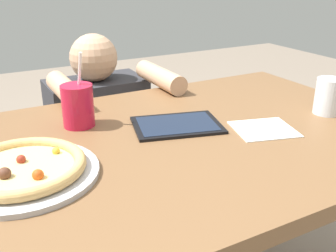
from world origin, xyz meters
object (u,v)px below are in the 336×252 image
(drink_cup_colored, at_px, (78,105))
(tablet, at_px, (177,125))
(diner_seated, at_px, (101,154))
(water_cup_clear, at_px, (329,96))
(pizza_near, at_px, (23,169))

(drink_cup_colored, height_order, tablet, drink_cup_colored)
(drink_cup_colored, relative_size, diner_seated, 0.22)
(tablet, bearing_deg, water_cup_clear, -15.58)
(drink_cup_colored, xyz_separation_m, tablet, (0.24, -0.14, -0.06))
(tablet, bearing_deg, diner_seated, 93.18)
(tablet, bearing_deg, drink_cup_colored, 150.12)
(pizza_near, distance_m, tablet, 0.44)
(water_cup_clear, bearing_deg, tablet, 164.42)
(drink_cup_colored, relative_size, water_cup_clear, 1.92)
(diner_seated, bearing_deg, pizza_near, -120.00)
(diner_seated, bearing_deg, drink_cup_colored, -114.01)
(water_cup_clear, relative_size, diner_seated, 0.12)
(pizza_near, height_order, diner_seated, diner_seated)
(water_cup_clear, relative_size, tablet, 0.39)
(tablet, height_order, diner_seated, diner_seated)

